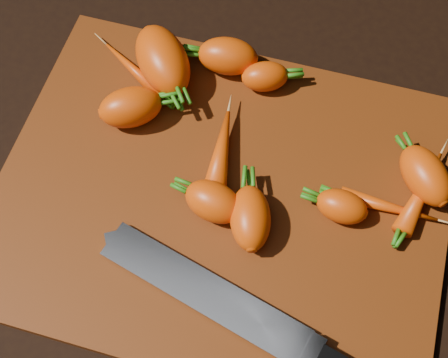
# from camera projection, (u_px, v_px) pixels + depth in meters

# --- Properties ---
(ground) EXTENTS (2.00, 2.00, 0.01)m
(ground) POSITION_uv_depth(u_px,v_px,m) (222.00, 200.00, 0.71)
(ground) COLOR black
(cutting_board) EXTENTS (0.50, 0.40, 0.01)m
(cutting_board) POSITION_uv_depth(u_px,v_px,m) (222.00, 196.00, 0.70)
(cutting_board) COLOR #5B2509
(cutting_board) RESTS_ON ground
(carrot_0) EXTENTS (0.09, 0.08, 0.05)m
(carrot_0) POSITION_uv_depth(u_px,v_px,m) (131.00, 107.00, 0.72)
(carrot_0) COLOR #E44806
(carrot_0) RESTS_ON cutting_board
(carrot_1) EXTENTS (0.07, 0.06, 0.04)m
(carrot_1) POSITION_uv_depth(u_px,v_px,m) (213.00, 202.00, 0.67)
(carrot_1) COLOR #E44806
(carrot_1) RESTS_ON cutting_board
(carrot_2) EXTENTS (0.11, 0.12, 0.06)m
(carrot_2) POSITION_uv_depth(u_px,v_px,m) (163.00, 60.00, 0.74)
(carrot_2) COLOR #E44806
(carrot_2) RESTS_ON cutting_board
(carrot_3) EXTENTS (0.06, 0.08, 0.04)m
(carrot_3) POSITION_uv_depth(u_px,v_px,m) (250.00, 218.00, 0.66)
(carrot_3) COLOR #E44806
(carrot_3) RESTS_ON cutting_board
(carrot_4) EXTENTS (0.08, 0.05, 0.05)m
(carrot_4) POSITION_uv_depth(u_px,v_px,m) (228.00, 56.00, 0.76)
(carrot_4) COLOR #E44806
(carrot_4) RESTS_ON cutting_board
(carrot_5) EXTENTS (0.07, 0.05, 0.04)m
(carrot_5) POSITION_uv_depth(u_px,v_px,m) (265.00, 77.00, 0.75)
(carrot_5) COLOR #E44806
(carrot_5) RESTS_ON cutting_board
(carrot_6) EXTENTS (0.08, 0.09, 0.05)m
(carrot_6) POSITION_uv_depth(u_px,v_px,m) (425.00, 176.00, 0.68)
(carrot_6) COLOR #E44806
(carrot_6) RESTS_ON cutting_board
(carrot_7) EXTENTS (0.05, 0.11, 0.02)m
(carrot_7) POSITION_uv_depth(u_px,v_px,m) (422.00, 192.00, 0.68)
(carrot_7) COLOR #E44806
(carrot_7) RESTS_ON cutting_board
(carrot_8) EXTENTS (0.11, 0.02, 0.02)m
(carrot_8) POSITION_uv_depth(u_px,v_px,m) (389.00, 207.00, 0.68)
(carrot_8) COLOR #E44806
(carrot_8) RESTS_ON cutting_board
(carrot_9) EXTENTS (0.04, 0.12, 0.03)m
(carrot_9) POSITION_uv_depth(u_px,v_px,m) (221.00, 153.00, 0.70)
(carrot_9) COLOR #E44806
(carrot_9) RESTS_ON cutting_board
(carrot_10) EXTENTS (0.10, 0.07, 0.02)m
(carrot_10) POSITION_uv_depth(u_px,v_px,m) (134.00, 70.00, 0.76)
(carrot_10) COLOR #E44806
(carrot_10) RESTS_ON cutting_board
(carrot_11) EXTENTS (0.06, 0.04, 0.04)m
(carrot_11) POSITION_uv_depth(u_px,v_px,m) (342.00, 207.00, 0.67)
(carrot_11) COLOR #E44806
(carrot_11) RESTS_ON cutting_board
(knife) EXTENTS (0.37, 0.13, 0.02)m
(knife) POSITION_uv_depth(u_px,v_px,m) (223.00, 303.00, 0.63)
(knife) COLOR gray
(knife) RESTS_ON cutting_board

